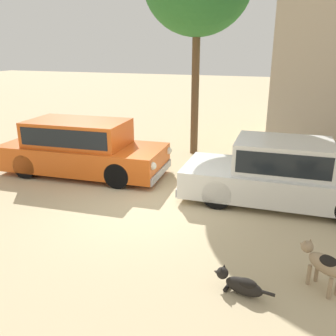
{
  "coord_description": "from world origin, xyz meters",
  "views": [
    {
      "loc": [
        3.11,
        -6.94,
        3.44
      ],
      "look_at": [
        0.54,
        0.2,
        0.9
      ],
      "focal_mm": 38.61,
      "sensor_mm": 36.0,
      "label": 1
    }
  ],
  "objects_px": {
    "parked_sedan_second": "(283,173)",
    "stray_dog_tan": "(323,263)",
    "stray_dog_spotted": "(240,284)",
    "parked_sedan_nearest": "(81,146)"
  },
  "relations": [
    {
      "from": "parked_sedan_second",
      "to": "stray_dog_tan",
      "type": "relative_size",
      "value": 6.26
    },
    {
      "from": "parked_sedan_second",
      "to": "stray_dog_spotted",
      "type": "xyz_separation_m",
      "value": [
        -0.35,
        -3.66,
        -0.56
      ]
    },
    {
      "from": "parked_sedan_nearest",
      "to": "stray_dog_spotted",
      "type": "relative_size",
      "value": 5.15
    },
    {
      "from": "parked_sedan_second",
      "to": "stray_dog_tan",
      "type": "distance_m",
      "value": 3.23
    },
    {
      "from": "parked_sedan_nearest",
      "to": "stray_dog_tan",
      "type": "distance_m",
      "value": 7.07
    },
    {
      "from": "parked_sedan_second",
      "to": "stray_dog_spotted",
      "type": "height_order",
      "value": "parked_sedan_second"
    },
    {
      "from": "parked_sedan_nearest",
      "to": "parked_sedan_second",
      "type": "bearing_deg",
      "value": -5.98
    },
    {
      "from": "stray_dog_spotted",
      "to": "stray_dog_tan",
      "type": "height_order",
      "value": "stray_dog_tan"
    },
    {
      "from": "stray_dog_spotted",
      "to": "stray_dog_tan",
      "type": "distance_m",
      "value": 1.26
    },
    {
      "from": "parked_sedan_nearest",
      "to": "stray_dog_spotted",
      "type": "distance_m",
      "value": 6.44
    }
  ]
}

